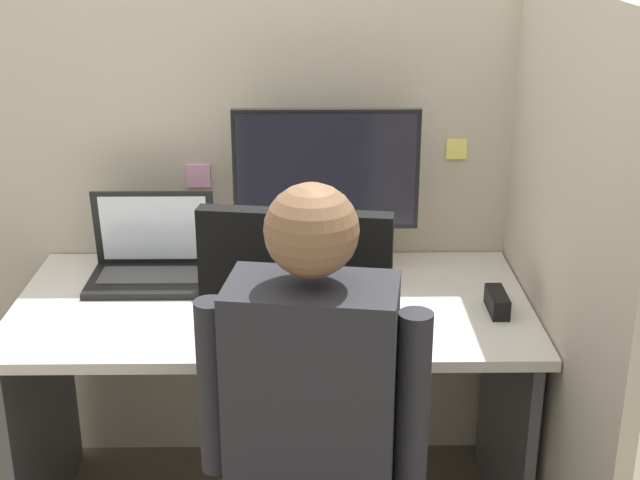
{
  "coord_description": "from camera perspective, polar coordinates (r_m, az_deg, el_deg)",
  "views": [
    {
      "loc": [
        0.11,
        -1.91,
        1.77
      ],
      "look_at": [
        0.13,
        0.18,
        0.98
      ],
      "focal_mm": 50.0,
      "sensor_mm": 36.0,
      "label": 1
    }
  ],
  "objects": [
    {
      "name": "cubicle_panel_back",
      "position": [
        2.84,
        -2.81,
        0.63
      ],
      "size": [
        1.94,
        0.05,
        1.59
      ],
      "color": "#B7AD99",
      "rests_on": "ground"
    },
    {
      "name": "cubicle_panel_right",
      "position": [
        2.49,
        14.21,
        -2.96
      ],
      "size": [
        0.04,
        1.37,
        1.59
      ],
      "color": "#B7AD99",
      "rests_on": "ground"
    },
    {
      "name": "desk",
      "position": [
        2.59,
        -3.01,
        -7.5
      ],
      "size": [
        1.44,
        0.73,
        0.73
      ],
      "color": "beige",
      "rests_on": "ground"
    },
    {
      "name": "paper_box",
      "position": [
        2.67,
        0.38,
        -1.3
      ],
      "size": [
        0.3,
        0.22,
        0.09
      ],
      "color": "orange",
      "rests_on": "desk"
    },
    {
      "name": "monitor",
      "position": [
        2.58,
        0.39,
        4.1
      ],
      "size": [
        0.54,
        0.19,
        0.42
      ],
      "color": "black",
      "rests_on": "paper_box"
    },
    {
      "name": "laptop",
      "position": [
        2.67,
        -10.68,
        -1.51
      ],
      "size": [
        0.36,
        0.24,
        0.25
      ],
      "color": "black",
      "rests_on": "desk"
    },
    {
      "name": "mouse",
      "position": [
        2.42,
        -5.26,
        -4.44
      ],
      "size": [
        0.07,
        0.05,
        0.03
      ],
      "color": "gray",
      "rests_on": "desk"
    },
    {
      "name": "stapler",
      "position": [
        2.47,
        11.27,
        -3.91
      ],
      "size": [
        0.05,
        0.13,
        0.06
      ],
      "color": "black",
      "rests_on": "desk"
    },
    {
      "name": "carrot_toy",
      "position": [
        2.31,
        5.0,
        -5.69
      ],
      "size": [
        0.04,
        0.15,
        0.04
      ],
      "color": "orange",
      "rests_on": "desk"
    },
    {
      "name": "office_chair",
      "position": [
        2.09,
        -0.97,
        -14.39
      ],
      "size": [
        0.54,
        0.59,
        1.14
      ],
      "color": "black",
      "rests_on": "ground"
    },
    {
      "name": "person",
      "position": [
        1.85,
        -0.26,
        -12.91
      ],
      "size": [
        0.48,
        0.43,
        1.28
      ],
      "color": "black",
      "rests_on": "ground"
    }
  ]
}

